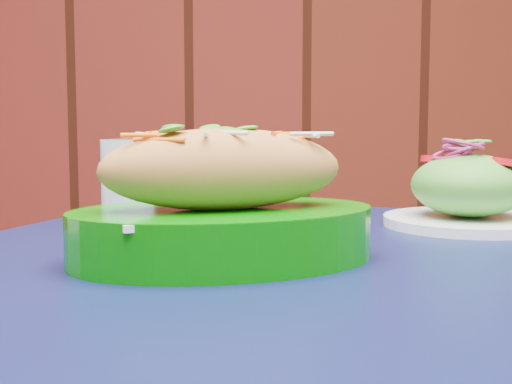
{
  "coord_description": "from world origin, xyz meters",
  "views": [
    {
      "loc": [
        -0.17,
        0.56,
        0.88
      ],
      "look_at": [
        -0.17,
        1.26,
        0.81
      ],
      "focal_mm": 50.0,
      "sensor_mm": 36.0,
      "label": 1
    }
  ],
  "objects": [
    {
      "name": "salad_plate",
      "position": [
        0.09,
        1.43,
        0.79
      ],
      "size": [
        0.21,
        0.21,
        0.11
      ],
      "rotation": [
        0.0,
        0.0,
        -0.13
      ],
      "color": "white",
      "rests_on": "cafe_table"
    },
    {
      "name": "banh_mi_basket",
      "position": [
        -0.2,
        1.21,
        0.8
      ],
      "size": [
        0.33,
        0.27,
        0.13
      ],
      "rotation": [
        0.0,
        0.0,
        0.32
      ],
      "color": "#036C03",
      "rests_on": "cafe_table"
    },
    {
      "name": "water_glass",
      "position": [
        -0.33,
        1.44,
        0.8
      ],
      "size": [
        0.07,
        0.07,
        0.11
      ],
      "primitive_type": "cylinder",
      "color": "silver",
      "rests_on": "cafe_table"
    },
    {
      "name": "cafe_table",
      "position": [
        -0.1,
        1.23,
        0.66
      ],
      "size": [
        1.03,
        1.03,
        0.75
      ],
      "rotation": [
        0.0,
        0.0,
        -0.36
      ],
      "color": "black",
      "rests_on": "ground"
    }
  ]
}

